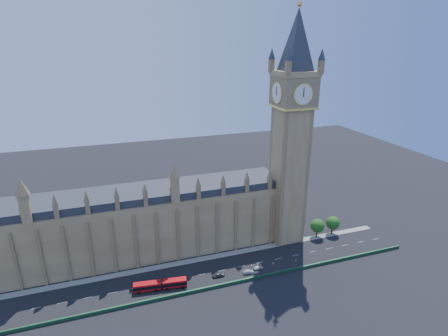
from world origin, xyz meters
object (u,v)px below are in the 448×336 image
object	(u,v)px
car_grey	(219,275)
car_silver	(249,272)
red_bus	(160,285)
car_white	(258,268)

from	to	relation	value
car_grey	car_silver	xyz separation A→B (m)	(11.27, -1.79, -0.09)
red_bus	car_white	bearing A→B (deg)	6.59
red_bus	car_grey	size ratio (longest dim) A/B	4.10
red_bus	car_silver	distance (m)	32.89
car_silver	red_bus	bearing A→B (deg)	94.53
car_white	car_grey	bearing A→B (deg)	84.81
car_grey	car_white	size ratio (longest dim) A/B	1.12
car_silver	car_white	size ratio (longest dim) A/B	1.02
red_bus	car_white	world-z (taller)	red_bus
red_bus	car_silver	size ratio (longest dim) A/B	4.48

